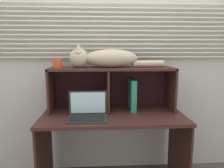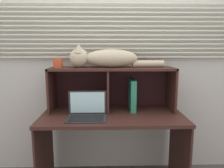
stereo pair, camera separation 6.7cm
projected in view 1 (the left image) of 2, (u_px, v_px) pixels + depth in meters
back_panel_with_blinds at (111, 57)px, 2.29m from camera, size 4.40×0.08×2.50m
desk at (113, 129)px, 2.04m from camera, size 1.33×0.64×0.74m
hutch_shelf_unit at (111, 80)px, 2.14m from camera, size 1.21×0.34×0.43m
cat at (104, 58)px, 2.07m from camera, size 0.92×0.20×0.23m
laptop at (88, 113)px, 1.90m from camera, size 0.35×0.24×0.23m
binder_upright at (132, 95)px, 2.14m from camera, size 0.05×0.26×0.31m
book_stack at (81, 108)px, 2.13m from camera, size 0.20×0.24×0.06m
small_basket at (58, 63)px, 2.05m from camera, size 0.09×0.09×0.09m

